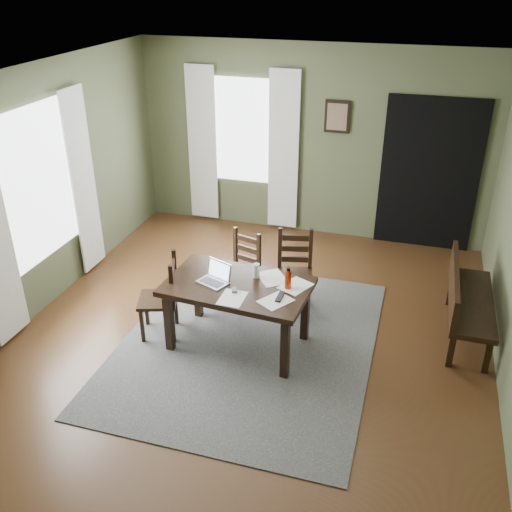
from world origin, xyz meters
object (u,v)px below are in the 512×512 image
(chair_end, at_px, (163,297))
(chair_back_left, at_px, (241,270))
(laptop, at_px, (216,277))
(chair_back_right, at_px, (294,272))
(water_bottle, at_px, (288,279))
(dining_table, at_px, (238,292))
(bench, at_px, (465,297))

(chair_end, xyz_separation_m, chair_back_left, (0.60, 0.86, -0.02))
(laptop, bearing_deg, chair_back_right, 77.53)
(chair_end, height_order, water_bottle, water_bottle)
(dining_table, distance_m, bench, 2.41)
(chair_back_left, xyz_separation_m, laptop, (0.00, -0.83, 0.36))
(dining_table, relative_size, chair_end, 1.64)
(laptop, bearing_deg, bench, 41.50)
(water_bottle, bearing_deg, bench, 24.36)
(chair_end, distance_m, water_bottle, 1.39)
(chair_back_left, xyz_separation_m, chair_back_right, (0.62, 0.06, 0.03))
(chair_back_left, height_order, chair_back_right, chair_back_right)
(bench, bearing_deg, chair_end, 106.27)
(water_bottle, bearing_deg, chair_end, -175.31)
(bench, height_order, water_bottle, water_bottle)
(dining_table, bearing_deg, chair_back_right, 70.58)
(dining_table, bearing_deg, chair_end, -173.17)
(chair_back_right, height_order, bench, chair_back_right)
(chair_back_right, xyz_separation_m, water_bottle, (0.11, -0.82, 0.38))
(chair_end, bearing_deg, chair_back_left, 126.74)
(dining_table, relative_size, bench, 1.07)
(dining_table, height_order, bench, bench)
(chair_end, xyz_separation_m, laptop, (0.60, 0.03, 0.33))
(chair_back_right, relative_size, laptop, 2.58)
(chair_back_left, relative_size, laptop, 2.39)
(chair_back_right, height_order, laptop, chair_back_right)
(chair_back_left, distance_m, water_bottle, 1.13)
(laptop, bearing_deg, chair_back_left, 112.30)
(chair_end, relative_size, chair_back_right, 0.98)
(chair_back_right, bearing_deg, water_bottle, -94.23)
(chair_back_left, bearing_deg, bench, 17.30)
(chair_end, bearing_deg, bench, 87.88)
(chair_back_left, height_order, laptop, laptop)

